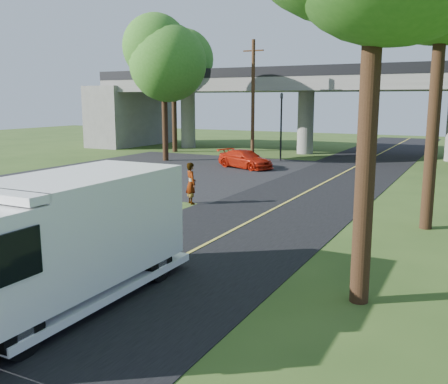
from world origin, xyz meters
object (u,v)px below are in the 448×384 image
Objects in this scene: traffic_signal at (281,119)px; tree_left_far at (175,68)px; step_van at (60,237)px; tree_left_lot at (165,56)px; red_sedan at (245,159)px; pedestrian at (191,183)px; utility_pole at (253,101)px.

tree_left_far is (-10.79, 1.84, 4.25)m from traffic_signal.
tree_left_far is 34.73m from step_van.
step_van is (16.23, -30.15, -5.84)m from tree_left_far.
traffic_signal is 10.01m from tree_left_lot.
tree_left_lot is 10.24m from red_sedan.
traffic_signal is at bearing 28.11° from tree_left_lot.
step_van is 11.63m from pedestrian.
tree_left_far is at bearing 170.35° from traffic_signal.
tree_left_far is at bearing 117.90° from step_van.
tree_left_lot is at bearing -161.03° from utility_pole.
utility_pole reaches higher than step_van.
pedestrian is at bearing -55.62° from tree_left_far.
step_van is (6.93, -26.31, -2.98)m from utility_pole.
pedestrian is at bearing -82.69° from traffic_signal.
tree_left_lot reaches higher than traffic_signal.
step_van is 3.74× the size of pedestrian.
pedestrian is at bearing -76.28° from utility_pole.
tree_left_lot is at bearing 118.32° from step_van.
traffic_signal reaches higher than step_van.
tree_left_lot reaches higher than red_sedan.
traffic_signal is 17.44m from pedestrian.
red_sedan is 2.29× the size of pedestrian.
utility_pole is at bearing -36.82° from pedestrian.
red_sedan is at bearing -74.74° from utility_pole.
step_van is at bearing -61.71° from tree_left_far.
step_van is at bearing 145.62° from pedestrian.
traffic_signal is 0.58× the size of utility_pole.
pedestrian is (3.70, -15.16, -3.65)m from utility_pole.
utility_pole is 5.11m from red_sedan.
red_sedan is (10.14, -6.94, -6.82)m from tree_left_far.
utility_pole is 16.02m from pedestrian.
pedestrian is at bearing 105.77° from step_van.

